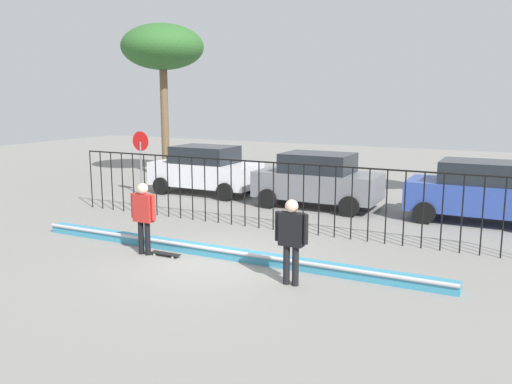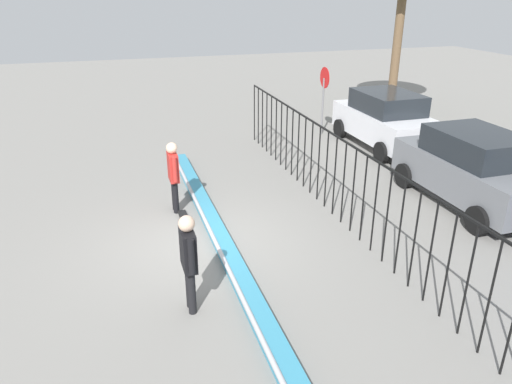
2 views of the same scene
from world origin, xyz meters
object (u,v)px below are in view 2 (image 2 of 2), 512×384
(skateboarder, at_px, (173,171))
(stop_sign, at_px, (324,92))
(camera_operator, at_px, (189,255))
(parked_car_gray, at_px, (474,168))
(skateboard, at_px, (184,217))
(parked_car_white, at_px, (386,119))

(skateboarder, height_order, stop_sign, stop_sign)
(camera_operator, relative_size, stop_sign, 0.72)
(skateboarder, relative_size, parked_car_gray, 0.41)
(skateboard, relative_size, stop_sign, 0.32)
(skateboard, relative_size, parked_car_gray, 0.19)
(camera_operator, relative_size, parked_car_white, 0.42)
(skateboarder, height_order, parked_car_white, parked_car_white)
(skateboard, xyz_separation_m, camera_operator, (3.53, -0.45, 1.02))
(skateboard, distance_m, camera_operator, 3.70)
(skateboarder, relative_size, skateboard, 2.23)
(skateboard, height_order, camera_operator, camera_operator)
(stop_sign, bearing_deg, skateboard, -47.38)
(parked_car_gray, bearing_deg, skateboard, -101.36)
(camera_operator, bearing_deg, skateboarder, -4.65)
(parked_car_white, bearing_deg, skateboarder, -67.18)
(skateboard, xyz_separation_m, stop_sign, (-5.70, 6.19, 1.56))
(parked_car_gray, bearing_deg, stop_sign, -173.60)
(parked_car_white, bearing_deg, parked_car_gray, -4.42)
(parked_car_gray, height_order, stop_sign, stop_sign)
(camera_operator, bearing_deg, skateboard, -7.10)
(camera_operator, height_order, parked_car_white, parked_car_white)
(camera_operator, bearing_deg, stop_sign, -35.58)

